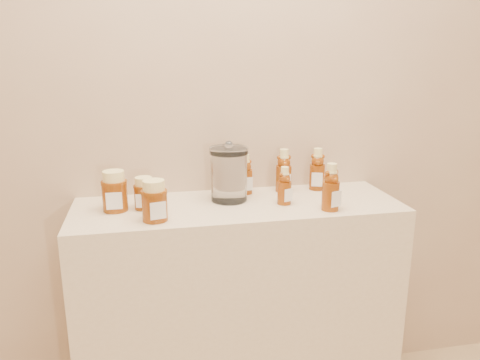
{
  "coord_description": "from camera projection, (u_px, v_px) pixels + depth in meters",
  "views": [
    {
      "loc": [
        -0.32,
        -0.05,
        1.44
      ],
      "look_at": [
        0.0,
        1.52,
        1.0
      ],
      "focal_mm": 35.0,
      "sensor_mm": 36.0,
      "label": 1
    }
  ],
  "objects": [
    {
      "name": "honey_jar_left",
      "position": [
        115.0,
        191.0,
        1.63
      ],
      "size": [
        0.09,
        0.09,
        0.14
      ],
      "primitive_type": null,
      "rotation": [
        0.0,
        0.0,
        -0.01
      ],
      "color": "#662A08",
      "rests_on": "display_table"
    },
    {
      "name": "honey_jar_back",
      "position": [
        144.0,
        193.0,
        1.65
      ],
      "size": [
        0.09,
        0.09,
        0.12
      ],
      "primitive_type": null,
      "rotation": [
        0.0,
        0.0,
        -0.23
      ],
      "color": "#662A08",
      "rests_on": "display_table"
    },
    {
      "name": "bear_bottle_back_right",
      "position": [
        317.0,
        166.0,
        1.88
      ],
      "size": [
        0.08,
        0.08,
        0.19
      ],
      "primitive_type": null,
      "rotation": [
        0.0,
        0.0,
        -0.35
      ],
      "color": "#662A08",
      "rests_on": "display_table"
    },
    {
      "name": "bear_bottle_front_left",
      "position": [
        284.0,
        183.0,
        1.7
      ],
      "size": [
        0.07,
        0.07,
        0.16
      ],
      "primitive_type": null,
      "rotation": [
        0.0,
        0.0,
        0.36
      ],
      "color": "#662A08",
      "rests_on": "display_table"
    },
    {
      "name": "bear_bottle_front_right",
      "position": [
        331.0,
        184.0,
        1.63
      ],
      "size": [
        0.08,
        0.08,
        0.19
      ],
      "primitive_type": null,
      "rotation": [
        0.0,
        0.0,
        0.33
      ],
      "color": "#662A08",
      "rests_on": "display_table"
    },
    {
      "name": "wall_back",
      "position": [
        228.0,
        76.0,
        1.79
      ],
      "size": [
        3.5,
        0.02,
        2.7
      ],
      "primitive_type": "cube",
      "color": "tan",
      "rests_on": "ground"
    },
    {
      "name": "glass_canister",
      "position": [
        229.0,
        172.0,
        1.73
      ],
      "size": [
        0.17,
        0.17,
        0.22
      ],
      "primitive_type": null,
      "rotation": [
        0.0,
        0.0,
        0.22
      ],
      "color": "white",
      "rests_on": "display_table"
    },
    {
      "name": "honey_jar_front",
      "position": [
        154.0,
        201.0,
        1.53
      ],
      "size": [
        0.11,
        0.11,
        0.14
      ],
      "primitive_type": null,
      "rotation": [
        0.0,
        0.0,
        0.23
      ],
      "color": "#662A08",
      "rests_on": "display_table"
    },
    {
      "name": "display_table",
      "position": [
        238.0,
        313.0,
        1.84
      ],
      "size": [
        1.2,
        0.4,
        0.9
      ],
      "primitive_type": "cube",
      "color": "beige",
      "rests_on": "ground"
    },
    {
      "name": "bear_bottle_back_left",
      "position": [
        245.0,
        171.0,
        1.83
      ],
      "size": [
        0.07,
        0.07,
        0.18
      ],
      "primitive_type": null,
      "rotation": [
        0.0,
        0.0,
        0.13
      ],
      "color": "#662A08",
      "rests_on": "display_table"
    },
    {
      "name": "bear_bottle_back_mid",
      "position": [
        284.0,
        168.0,
        1.85
      ],
      "size": [
        0.07,
        0.07,
        0.19
      ],
      "primitive_type": null,
      "rotation": [
        0.0,
        0.0,
        -0.07
      ],
      "color": "#662A08",
      "rests_on": "display_table"
    }
  ]
}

